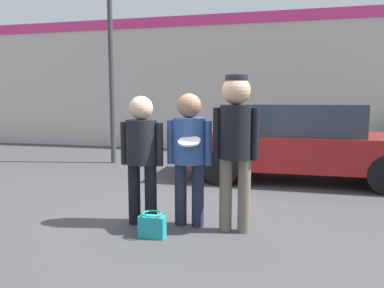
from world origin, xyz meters
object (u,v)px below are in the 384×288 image
at_px(person_right, 236,137).
at_px(handbag, 152,226).
at_px(person_middle_with_frisbee, 189,147).
at_px(person_left, 142,149).
at_px(parked_car_near, 298,142).

bearing_deg(person_right, handbag, -154.31).
xyz_separation_m(person_middle_with_frisbee, handbag, (-0.31, -0.50, -0.85)).
bearing_deg(person_right, person_left, -178.55).
relative_size(person_right, handbag, 6.16).
bearing_deg(person_right, parked_car_near, 75.43).
distance_m(person_left, person_right, 1.17).
xyz_separation_m(person_left, parked_car_near, (1.97, 3.15, -0.22)).
bearing_deg(person_middle_with_frisbee, person_right, -7.27).
bearing_deg(person_right, person_middle_with_frisbee, 172.73).
relative_size(person_middle_with_frisbee, handbag, 5.48).
distance_m(person_middle_with_frisbee, parked_car_near, 3.35).
distance_m(person_left, person_middle_with_frisbee, 0.59).
relative_size(person_left, handbag, 5.37).
relative_size(person_left, person_right, 0.87).
xyz_separation_m(person_middle_with_frisbee, person_right, (0.58, -0.07, 0.15)).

